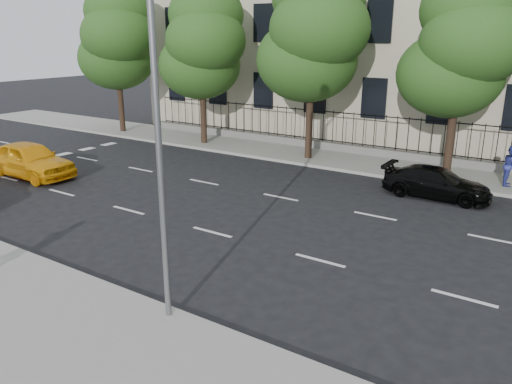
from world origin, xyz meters
TOP-DOWN VIEW (x-y plane):
  - ground at (0.00, 0.00)m, footprint 120.00×120.00m
  - near_sidewalk at (0.00, -4.00)m, footprint 60.00×4.00m
  - far_sidewalk at (0.00, 14.00)m, footprint 60.00×4.00m
  - lane_markings at (0.00, 4.75)m, footprint 49.60×4.62m
  - crosswalk at (-14.00, 4.60)m, footprint 0.50×12.10m
  - iron_fence at (0.00, 15.70)m, footprint 30.00×0.50m
  - street_light at (2.50, -1.77)m, footprint 0.25×3.32m
  - tree_a at (-15.96, 13.36)m, footprint 5.71×5.31m
  - tree_b at (-8.96, 13.36)m, footprint 5.53×5.12m
  - tree_c at (-1.96, 13.36)m, footprint 5.89×5.50m
  - tree_d at (5.04, 13.36)m, footprint 5.34×4.94m
  - yellow_taxi at (-11.27, 3.30)m, footprint 4.82×1.96m
  - black_sedan at (5.24, 10.45)m, footprint 4.26×1.75m
  - pedestrian_far at (7.55, 13.40)m, footprint 0.75×0.91m

SIDE VIEW (x-z plane):
  - ground at x=0.00m, z-range 0.00..0.00m
  - lane_markings at x=0.00m, z-range 0.00..0.01m
  - crosswalk at x=-14.00m, z-range 0.00..0.01m
  - near_sidewalk at x=0.00m, z-range 0.00..0.15m
  - far_sidewalk at x=0.00m, z-range 0.00..0.15m
  - black_sedan at x=5.24m, z-range 0.00..1.23m
  - iron_fence at x=0.00m, z-range -0.45..1.75m
  - yellow_taxi at x=-11.27m, z-range 0.00..1.64m
  - pedestrian_far at x=7.55m, z-range 0.15..1.89m
  - street_light at x=2.50m, z-range 1.12..9.17m
  - tree_d at x=5.04m, z-range 1.42..10.26m
  - tree_b at x=-8.96m, z-range 1.35..10.33m
  - tree_a at x=-15.96m, z-range 1.43..10.82m
  - tree_c at x=-1.96m, z-range 1.51..11.31m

